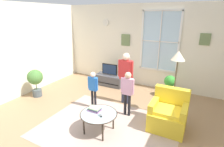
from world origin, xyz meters
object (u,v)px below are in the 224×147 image
(book_stack, at_px, (95,109))
(television, at_px, (110,69))
(person_pink_shirt, at_px, (128,89))
(person_blue_shirt, at_px, (93,86))
(potted_plant_corner, at_px, (35,80))
(armchair, at_px, (168,114))
(cup, at_px, (102,114))
(potted_plant_by_window, at_px, (170,84))
(person_red_shirt, at_px, (126,73))
(remote_near_books, at_px, (101,115))
(coffee_table, at_px, (99,115))
(tv_stand, at_px, (110,80))
(floor_lamp, at_px, (178,62))

(book_stack, bearing_deg, television, 111.42)
(television, xyz_separation_m, person_pink_shirt, (1.35, -1.57, 0.13))
(person_blue_shirt, bearing_deg, potted_plant_corner, -173.34)
(armchair, height_order, potted_plant_corner, armchair)
(armchair, distance_m, potted_plant_corner, 3.93)
(cup, distance_m, potted_plant_by_window, 2.70)
(person_red_shirt, bearing_deg, armchair, -25.03)
(television, relative_size, person_blue_shirt, 0.56)
(cup, relative_size, remote_near_books, 0.60)
(cup, distance_m, potted_plant_corner, 2.83)
(television, xyz_separation_m, potted_plant_by_window, (2.07, 0.03, -0.19))
(potted_plant_corner, bearing_deg, remote_near_books, -13.16)
(coffee_table, distance_m, potted_plant_corner, 2.71)
(remote_near_books, xyz_separation_m, potted_plant_corner, (-2.73, 0.64, 0.10))
(person_pink_shirt, bearing_deg, coffee_table, -106.91)
(tv_stand, distance_m, armchair, 2.86)
(person_blue_shirt, bearing_deg, cup, -48.04)
(person_red_shirt, height_order, floor_lamp, floor_lamp)
(person_pink_shirt, bearing_deg, floor_lamp, 27.56)
(potted_plant_corner, bearing_deg, person_pink_shirt, 5.91)
(person_red_shirt, bearing_deg, coffee_table, -88.66)
(television, relative_size, armchair, 0.66)
(television, distance_m, person_pink_shirt, 2.07)
(book_stack, bearing_deg, person_red_shirt, 85.96)
(potted_plant_by_window, relative_size, floor_lamp, 0.41)
(remote_near_books, xyz_separation_m, floor_lamp, (1.18, 1.46, 0.93))
(person_pink_shirt, distance_m, person_blue_shirt, 0.96)
(armchair, relative_size, person_red_shirt, 0.59)
(remote_near_books, xyz_separation_m, person_pink_shirt, (0.18, 0.94, 0.26))
(cup, height_order, floor_lamp, floor_lamp)
(television, bearing_deg, potted_plant_corner, -129.77)
(book_stack, relative_size, floor_lamp, 0.16)
(book_stack, relative_size, person_pink_shirt, 0.23)
(person_blue_shirt, bearing_deg, person_pink_shirt, 4.38)
(coffee_table, distance_m, floor_lamp, 2.14)
(remote_near_books, bearing_deg, person_pink_shirt, 79.00)
(person_red_shirt, distance_m, floor_lamp, 1.39)
(potted_plant_by_window, bearing_deg, person_pink_shirt, -114.18)
(person_blue_shirt, distance_m, potted_plant_by_window, 2.37)
(armchair, distance_m, potted_plant_by_window, 1.66)
(book_stack, distance_m, floor_lamp, 2.16)
(cup, bearing_deg, television, 115.40)
(person_pink_shirt, bearing_deg, potted_plant_by_window, 65.82)
(person_red_shirt, bearing_deg, television, 136.59)
(coffee_table, height_order, potted_plant_corner, potted_plant_corner)
(tv_stand, height_order, person_pink_shirt, person_pink_shirt)
(tv_stand, bearing_deg, television, -90.00)
(floor_lamp, bearing_deg, cup, -128.06)
(potted_plant_by_window, xyz_separation_m, potted_plant_corner, (-3.63, -1.90, 0.15))
(remote_near_books, bearing_deg, potted_plant_corner, 166.84)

